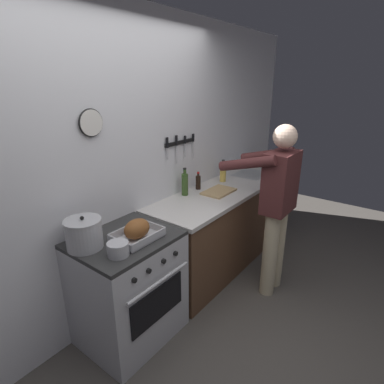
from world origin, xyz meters
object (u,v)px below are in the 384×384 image
Objects in this scene: stove at (129,288)px; cutting_board at (219,191)px; bottle_olive_oil at (185,184)px; bottle_soy_sauce at (198,182)px; stock_pot at (84,234)px; saucepan at (118,249)px; person_cook at (276,201)px; bottle_cooking_oil at (223,172)px; roasting_pan at (137,231)px.

cutting_board reaches higher than stove.
bottle_olive_oil is at bearing 12.19° from stove.
stove is 4.71× the size of bottle_soy_sauce.
stock_pot is 0.28m from saucepan.
stove is 0.54× the size of person_cook.
saucepan is (-1.46, 0.50, -0.01)m from person_cook.
bottle_cooking_oil is at bearing -26.05° from person_cook.
bottle_soy_sauce is at bearing 170.46° from bottle_cooking_oil.
stove is 1.35m from cutting_board.
cutting_board is 0.25m from bottle_soy_sauce.
stock_pot is 1.26m from bottle_olive_oil.
saucepan is (-0.19, -0.16, 0.50)m from stove.
cutting_board is at bearing -40.54° from bottle_olive_oil.
bottle_cooking_oil is (1.81, 0.30, 0.06)m from saucepan.
person_cook is at bearing -18.76° from saucepan.
stock_pot is at bearing -175.31° from bottle_olive_oil.
stock_pot is 1.89m from bottle_cooking_oil.
cutting_board is at bearing 3.29° from roasting_pan.
stock_pot is (-0.26, 0.11, 0.56)m from stove.
bottle_olive_oil reaches higher than bottle_soy_sauce.
roasting_pan is at bearing -165.47° from bottle_soy_sauce.
person_cook reaches higher than roasting_pan.
stove is 0.55m from saucepan.
bottle_cooking_oil reaches higher than cutting_board.
stock_pot is at bearing 146.49° from roasting_pan.
roasting_pan reaches higher than cutting_board.
bottle_olive_oil is (-0.23, -0.00, 0.04)m from bottle_soy_sauce.
bottle_soy_sauce reaches higher than cutting_board.
person_cook reaches higher than bottle_soy_sauce.
saucepan is 0.57× the size of bottle_cooking_oil.
roasting_pan is at bearing -176.71° from cutting_board.
bottle_soy_sauce is at bearing 3.99° from stock_pot.
roasting_pan is at bearing -33.51° from stock_pot.
person_cook is 1.35m from roasting_pan.
stock_pot is 1.54m from cutting_board.
saucepan is 1.47m from cutting_board.
stock_pot is at bearing 61.06° from person_cook.
bottle_cooking_oil is at bearing -6.00° from bottle_olive_oil.
cutting_board is at bearing -79.39° from bottle_soy_sauce.
bottle_soy_sauce is at bearing 100.61° from cutting_board.
roasting_pan is 2.40× the size of saucepan.
bottle_cooking_oil is (1.62, 0.15, 0.56)m from stove.
stove is 1.35m from bottle_soy_sauce.
roasting_pan is 1.38× the size of bottle_cooking_oil.
stove is at bearing -174.75° from bottle_cooking_oil.
cutting_board is (-0.00, 0.63, -0.04)m from person_cook.
bottle_soy_sauce is 0.23m from bottle_olive_oil.
cutting_board is (1.27, -0.02, 0.46)m from stove.
stove is 1.72m from bottle_cooking_oil.
bottle_olive_oil is (-0.28, 0.24, 0.11)m from cutting_board.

